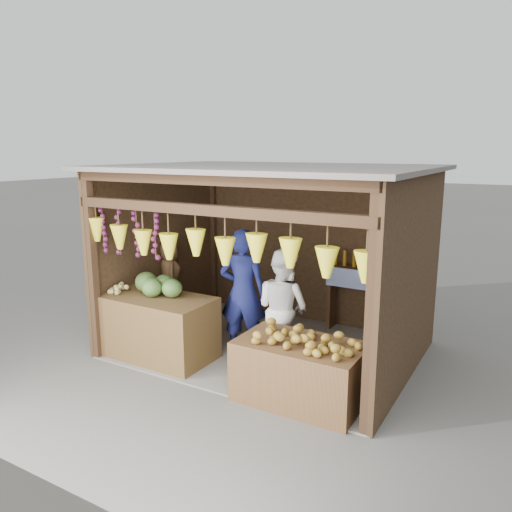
{
  "coord_description": "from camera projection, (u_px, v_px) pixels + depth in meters",
  "views": [
    {
      "loc": [
        3.29,
        -6.02,
        2.87
      ],
      "look_at": [
        -0.14,
        -0.1,
        1.41
      ],
      "focal_mm": 35.0,
      "sensor_mm": 36.0,
      "label": 1
    }
  ],
  "objects": [
    {
      "name": "ground",
      "position": [
        268.0,
        349.0,
        7.31
      ],
      "size": [
        80.0,
        80.0,
        0.0
      ],
      "primitive_type": "plane",
      "color": "#514F49",
      "rests_on": "ground"
    },
    {
      "name": "stall_structure",
      "position": [
        265.0,
        238.0,
        6.94
      ],
      "size": [
        4.3,
        3.3,
        2.66
      ],
      "color": "slate",
      "rests_on": "ground"
    },
    {
      "name": "back_shelf",
      "position": [
        368.0,
        282.0,
        7.7
      ],
      "size": [
        1.25,
        0.32,
        1.32
      ],
      "color": "#382314",
      "rests_on": "ground"
    },
    {
      "name": "counter_left",
      "position": [
        157.0,
        327.0,
        6.97
      ],
      "size": [
        1.62,
        0.85,
        0.88
      ],
      "primitive_type": "cube",
      "color": "#523A1B",
      "rests_on": "ground"
    },
    {
      "name": "counter_right",
      "position": [
        300.0,
        372.0,
        5.75
      ],
      "size": [
        1.45,
        0.85,
        0.72
      ],
      "primitive_type": "cube",
      "color": "#452B17",
      "rests_on": "ground"
    },
    {
      "name": "stool",
      "position": [
        172.0,
        318.0,
        8.19
      ],
      "size": [
        0.34,
        0.34,
        0.32
      ],
      "primitive_type": "cube",
      "color": "black",
      "rests_on": "ground"
    },
    {
      "name": "man_standing",
      "position": [
        243.0,
        293.0,
        6.97
      ],
      "size": [
        0.76,
        0.6,
        1.82
      ],
      "primitive_type": "imported",
      "rotation": [
        0.0,
        0.0,
        3.42
      ],
      "color": "#14194D",
      "rests_on": "ground"
    },
    {
      "name": "woman_standing",
      "position": [
        283.0,
        308.0,
        6.62
      ],
      "size": [
        0.92,
        0.8,
        1.61
      ],
      "primitive_type": "imported",
      "rotation": [
        0.0,
        0.0,
        2.87
      ],
      "color": "white",
      "rests_on": "ground"
    },
    {
      "name": "vendor_seated",
      "position": [
        170.0,
        275.0,
        8.04
      ],
      "size": [
        0.65,
        0.64,
        1.13
      ],
      "primitive_type": "imported",
      "rotation": [
        0.0,
        0.0,
        2.39
      ],
      "color": "brown",
      "rests_on": "stool"
    },
    {
      "name": "melon_pile",
      "position": [
        157.0,
        283.0,
        6.96
      ],
      "size": [
        1.0,
        0.5,
        0.32
      ],
      "primitive_type": null,
      "color": "#174312",
      "rests_on": "counter_left"
    },
    {
      "name": "tanfruit_pile",
      "position": [
        119.0,
        288.0,
        7.07
      ],
      "size": [
        0.34,
        0.4,
        0.13
      ],
      "primitive_type": null,
      "color": "tan",
      "rests_on": "counter_left"
    },
    {
      "name": "mango_pile",
      "position": [
        305.0,
        336.0,
        5.57
      ],
      "size": [
        1.4,
        0.64,
        0.22
      ],
      "primitive_type": null,
      "color": "#B15117",
      "rests_on": "counter_right"
    }
  ]
}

